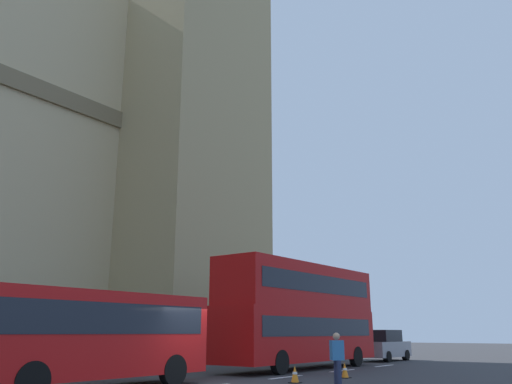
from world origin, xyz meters
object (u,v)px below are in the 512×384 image
traffic_cone_middle (345,370)px  pedestrian_by_kerb (337,358)px  sedan_lead (384,346)px  traffic_cone_west (295,374)px  double_decker_bus (301,311)px

traffic_cone_middle → pedestrian_by_kerb: pedestrian_by_kerb is taller
sedan_lead → traffic_cone_west: sedan_lead is taller
pedestrian_by_kerb → traffic_cone_west: bearing=65.7°
sedan_lead → traffic_cone_middle: size_ratio=7.59×
sedan_lead → double_decker_bus: bearing=-179.7°
sedan_lead → pedestrian_by_kerb: size_ratio=2.60×
double_decker_bus → pedestrian_by_kerb: (-7.17, -5.87, -1.80)m
double_decker_bus → traffic_cone_middle: (-3.26, -4.03, -2.43)m
double_decker_bus → pedestrian_by_kerb: bearing=-140.7°
sedan_lead → pedestrian_by_kerb: sedan_lead is taller
double_decker_bus → sedan_lead: 9.73m
double_decker_bus → pedestrian_by_kerb: double_decker_bus is taller
traffic_cone_middle → double_decker_bus: bearing=51.0°
double_decker_bus → pedestrian_by_kerb: 9.44m
traffic_cone_west → traffic_cone_middle: 2.93m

